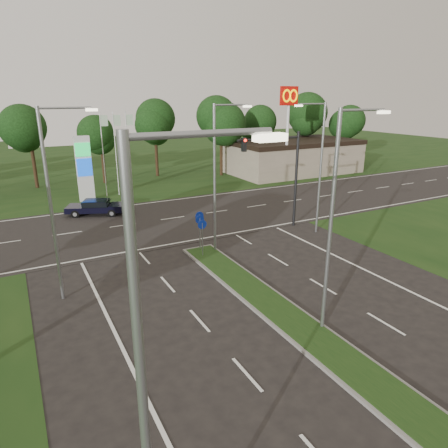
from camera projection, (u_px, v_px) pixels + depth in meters
name	position (u px, v px, depth m)	size (l,w,h in m)	color
ground	(441.00, 439.00, 11.46)	(160.00, 160.00, 0.00)	black
verge_far	(89.00, 164.00, 57.68)	(160.00, 50.00, 0.02)	black
cross_road	(161.00, 220.00, 31.63)	(160.00, 12.00, 0.02)	black
median_kerb	(342.00, 360.00, 14.81)	(2.00, 26.00, 0.12)	slate
commercial_building	(292.00, 157.00, 50.94)	(16.00, 9.00, 4.00)	gray
streetlight_median_near	(336.00, 213.00, 15.40)	(2.53, 0.22, 9.00)	gray
streetlight_median_far	(218.00, 172.00, 23.80)	(2.53, 0.22, 9.00)	gray
streetlight_left_near	(155.00, 387.00, 6.20)	(2.53, 0.22, 9.00)	gray
streetlight_left_far	(54.00, 196.00, 17.96)	(2.53, 0.22, 9.00)	gray
streetlight_right_far	(319.00, 162.00, 27.29)	(2.53, 0.22, 9.00)	gray
traffic_signal	(282.00, 166.00, 28.38)	(5.10, 0.42, 7.00)	black
median_signs	(201.00, 226.00, 24.72)	(1.16, 1.76, 2.38)	gray
gas_pylon	(87.00, 167.00, 36.56)	(5.80, 1.26, 8.00)	silver
mcdonalds_sign	(289.00, 109.00, 43.94)	(2.20, 0.47, 10.40)	silver
treeline_far	(109.00, 121.00, 42.97)	(6.00, 6.00, 9.90)	black
navy_sedan	(96.00, 207.00, 32.91)	(4.88, 3.48, 1.24)	black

